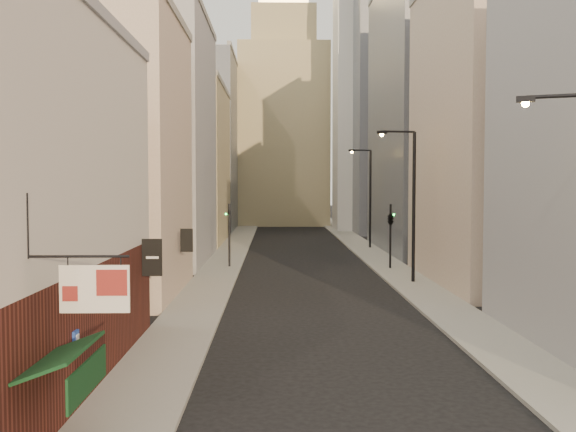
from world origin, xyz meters
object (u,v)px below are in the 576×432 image
(clock_tower, at_px, (284,114))
(white_tower, at_px, (364,97))
(streetlamp_mid, at_px, (410,197))
(traffic_light_left, at_px, (229,222))
(streetlamp_far, at_px, (368,192))
(traffic_light_right, at_px, (391,218))

(clock_tower, height_order, white_tower, clock_tower)
(streetlamp_mid, xyz_separation_m, traffic_light_left, (-12.32, 7.92, -2.12))
(clock_tower, relative_size, streetlamp_far, 4.53)
(streetlamp_far, distance_m, traffic_light_right, 15.64)
(clock_tower, xyz_separation_m, streetlamp_mid, (7.41, -62.14, -11.94))
(traffic_light_left, bearing_deg, white_tower, -89.34)
(white_tower, relative_size, streetlamp_far, 4.19)
(clock_tower, height_order, traffic_light_right, clock_tower)
(clock_tower, relative_size, traffic_light_right, 8.98)
(white_tower, bearing_deg, clock_tower, 128.16)
(streetlamp_mid, bearing_deg, streetlamp_far, 80.60)
(streetlamp_far, height_order, traffic_light_left, streetlamp_far)
(white_tower, distance_m, streetlamp_mid, 49.97)
(traffic_light_left, height_order, traffic_light_right, same)
(streetlamp_mid, xyz_separation_m, traffic_light_right, (-0.05, 6.68, -1.76))
(clock_tower, relative_size, traffic_light_left, 8.98)
(white_tower, height_order, streetlamp_mid, white_tower)
(clock_tower, bearing_deg, streetlamp_far, -78.79)
(traffic_light_left, distance_m, traffic_light_right, 12.34)
(white_tower, height_order, traffic_light_right, white_tower)
(streetlamp_far, relative_size, traffic_light_left, 1.98)
(streetlamp_mid, bearing_deg, white_tower, 77.63)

